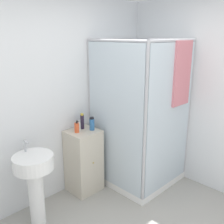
# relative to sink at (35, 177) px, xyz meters

# --- Properties ---
(wall_back) EXTENTS (6.40, 0.06, 2.50)m
(wall_back) POSITION_rel_sink_xyz_m (0.37, 0.37, 0.67)
(wall_back) COLOR silver
(wall_back) RESTS_ON ground_plane
(shower_enclosure) EXTENTS (0.99, 1.02, 1.98)m
(shower_enclosure) POSITION_rel_sink_xyz_m (1.49, -0.24, -0.06)
(shower_enclosure) COLOR white
(shower_enclosure) RESTS_ON ground_plane
(vanity_cabinet) EXTENTS (0.39, 0.39, 0.85)m
(vanity_cabinet) POSITION_rel_sink_xyz_m (0.79, 0.15, -0.16)
(vanity_cabinet) COLOR beige
(vanity_cabinet) RESTS_ON ground_plane
(sink) EXTENTS (0.43, 0.43, 0.95)m
(sink) POSITION_rel_sink_xyz_m (0.00, 0.00, 0.00)
(sink) COLOR white
(sink) RESTS_ON ground_plane
(soap_dispenser) EXTENTS (0.06, 0.06, 0.15)m
(soap_dispenser) POSITION_rel_sink_xyz_m (0.71, 0.17, 0.33)
(soap_dispenser) COLOR #E5562D
(soap_dispenser) RESTS_ON vanity_cabinet
(shampoo_bottle_tall_black) EXTENTS (0.05, 0.05, 0.21)m
(shampoo_bottle_tall_black) POSITION_rel_sink_xyz_m (0.84, 0.22, 0.37)
(shampoo_bottle_tall_black) COLOR #281E33
(shampoo_bottle_tall_black) RESTS_ON vanity_cabinet
(shampoo_bottle_blue) EXTENTS (0.06, 0.06, 0.17)m
(shampoo_bottle_blue) POSITION_rel_sink_xyz_m (0.90, 0.09, 0.35)
(shampoo_bottle_blue) COLOR #2D66A3
(shampoo_bottle_blue) RESTS_ON vanity_cabinet
(lotion_bottle_white) EXTENTS (0.04, 0.05, 0.14)m
(lotion_bottle_white) POSITION_rel_sink_xyz_m (0.77, 0.20, 0.32)
(lotion_bottle_white) COLOR white
(lotion_bottle_white) RESTS_ON vanity_cabinet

